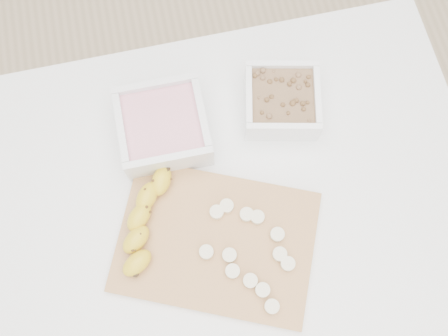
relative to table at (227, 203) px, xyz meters
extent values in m
plane|color=#C6AD89|center=(0.00, 0.00, -0.65)|extent=(3.50, 3.50, 0.00)
cube|color=white|center=(0.00, 0.00, 0.08)|extent=(1.00, 0.70, 0.04)
cylinder|color=white|center=(0.44, -0.29, -0.30)|extent=(0.05, 0.05, 0.71)
cylinder|color=white|center=(-0.44, 0.29, -0.30)|extent=(0.05, 0.05, 0.71)
cylinder|color=white|center=(0.44, 0.29, -0.30)|extent=(0.05, 0.05, 0.71)
cube|color=white|center=(-0.10, 0.14, 0.14)|extent=(0.17, 0.17, 0.08)
cube|color=pink|center=(-0.10, 0.14, 0.14)|extent=(0.14, 0.14, 0.05)
cube|color=white|center=(0.14, 0.15, 0.13)|extent=(0.17, 0.17, 0.07)
cube|color=brown|center=(0.14, 0.15, 0.13)|extent=(0.15, 0.15, 0.04)
cube|color=tan|center=(-0.04, -0.09, 0.10)|extent=(0.44, 0.38, 0.01)
cylinder|color=#F6E9BF|center=(-0.03, -0.04, 0.12)|extent=(0.03, 0.03, 0.01)
cylinder|color=#F6E9BF|center=(-0.01, -0.03, 0.12)|extent=(0.03, 0.03, 0.01)
cylinder|color=#F6E9BF|center=(0.02, -0.06, 0.12)|extent=(0.03, 0.03, 0.01)
cylinder|color=#F6E9BF|center=(0.04, -0.07, 0.12)|extent=(0.03, 0.03, 0.01)
cylinder|color=#F6E9BF|center=(0.07, -0.11, 0.12)|extent=(0.03, 0.03, 0.01)
cylinder|color=#F6E9BF|center=(0.07, -0.14, 0.12)|extent=(0.03, 0.03, 0.01)
cylinder|color=#F6E9BF|center=(0.08, -0.16, 0.12)|extent=(0.03, 0.03, 0.01)
cylinder|color=#F6E9BF|center=(-0.06, -0.11, 0.12)|extent=(0.03, 0.03, 0.01)
cylinder|color=#F6E9BF|center=(-0.02, -0.12, 0.12)|extent=(0.03, 0.03, 0.01)
cylinder|color=#F6E9BF|center=(-0.02, -0.15, 0.12)|extent=(0.03, 0.03, 0.01)
cylinder|color=#F6E9BF|center=(0.00, -0.18, 0.12)|extent=(0.03, 0.03, 0.01)
cylinder|color=#F6E9BF|center=(0.02, -0.20, 0.12)|extent=(0.03, 0.03, 0.01)
cylinder|color=#F6E9BF|center=(0.03, -0.23, 0.12)|extent=(0.03, 0.03, 0.01)
camera|label=1|loc=(-0.06, -0.24, 1.04)|focal=40.00mm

